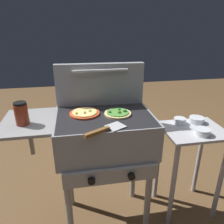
% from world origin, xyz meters
% --- Properties ---
extents(ground_plane, '(8.00, 8.00, 0.00)m').
position_xyz_m(ground_plane, '(0.00, 0.00, 0.00)').
color(ground_plane, brown).
extents(grill, '(0.96, 0.53, 0.90)m').
position_xyz_m(grill, '(-0.01, -0.00, 0.76)').
color(grill, gray).
rests_on(grill, ground_plane).
extents(grill_lid_open, '(0.63, 0.09, 0.30)m').
position_xyz_m(grill_lid_open, '(0.00, 0.21, 1.05)').
color(grill_lid_open, gray).
rests_on(grill_lid_open, grill).
extents(pizza_veggie, '(0.18, 0.18, 0.04)m').
position_xyz_m(pizza_veggie, '(0.09, -0.00, 0.91)').
color(pizza_veggie, '#E0C17F').
rests_on(pizza_veggie, grill).
extents(pizza_cheese, '(0.20, 0.20, 0.03)m').
position_xyz_m(pizza_cheese, '(-0.13, 0.04, 0.91)').
color(pizza_cheese, '#C64723').
rests_on(pizza_cheese, grill).
extents(sauce_jar, '(0.08, 0.08, 0.14)m').
position_xyz_m(sauce_jar, '(-0.50, -0.04, 0.97)').
color(sauce_jar, maroon).
rests_on(sauce_jar, grill).
extents(spatula, '(0.26, 0.17, 0.02)m').
position_xyz_m(spatula, '(-0.03, -0.22, 0.91)').
color(spatula, '#B7BABF').
rests_on(spatula, grill).
extents(prep_table, '(0.44, 0.36, 0.74)m').
position_xyz_m(prep_table, '(0.66, 0.00, 0.53)').
color(prep_table, '#B2B2B7').
rests_on(prep_table, ground_plane).
extents(topping_bowl_near, '(0.10, 0.10, 0.04)m').
position_xyz_m(topping_bowl_near, '(0.67, -0.09, 0.76)').
color(topping_bowl_near, silver).
rests_on(topping_bowl_near, prep_table).
extents(topping_bowl_far, '(0.11, 0.11, 0.04)m').
position_xyz_m(topping_bowl_far, '(0.73, 0.10, 0.76)').
color(topping_bowl_far, silver).
rests_on(topping_bowl_far, prep_table).
extents(topping_bowl_middle, '(0.09, 0.09, 0.04)m').
position_xyz_m(topping_bowl_middle, '(0.60, 0.10, 0.76)').
color(topping_bowl_middle, silver).
rests_on(topping_bowl_middle, prep_table).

